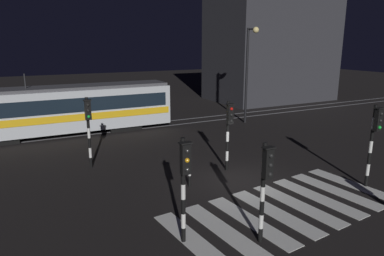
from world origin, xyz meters
The scene contains 13 objects.
ground_plane centered at (0.00, 0.00, 0.00)m, with size 120.00×120.00×0.00m, color black.
rail_near centered at (0.00, 11.25, 0.01)m, with size 80.00×0.12×0.03m, color #59595E.
rail_far centered at (0.00, 12.68, 0.01)m, with size 80.00×0.12×0.03m, color #59595E.
crosswalk_zebra centered at (0.00, -3.03, 0.01)m, with size 9.31×4.98×0.02m.
traffic_light_median_centre centered at (0.20, 1.30, 2.23)m, with size 0.36×0.42×3.38m.
traffic_light_corner_near_right centered at (4.47, -3.08, 2.34)m, with size 0.36×0.42×3.55m.
traffic_light_corner_near_left centered at (-4.38, -3.40, 2.21)m, with size 0.36×0.42×3.35m.
traffic_light_corner_far_left centered at (-5.57, 4.70, 2.31)m, with size 0.36×0.42×3.49m.
traffic_light_kerb_mid_left centered at (-2.25, -4.47, 2.11)m, with size 0.36×0.42×3.20m.
street_lamp_trackside_right centered at (7.05, 9.28, 4.51)m, with size 0.44×1.21×7.10m.
tram centered at (-5.80, 11.96, 1.74)m, with size 14.37×2.58×4.15m.
bollard_island_edge centered at (-2.30, 0.42, 0.56)m, with size 0.12×0.12×1.11m.
building_backdrop centered at (16.15, 18.00, 6.85)m, with size 12.29×8.00×13.70m, color #2D2D33.
Camera 1 is at (-8.54, -12.06, 6.01)m, focal length 32.66 mm.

